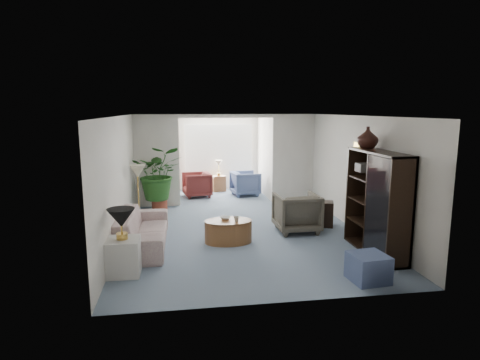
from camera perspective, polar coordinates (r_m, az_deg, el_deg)
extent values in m
plane|color=gray|center=(8.63, 0.62, -7.90)|extent=(6.00, 6.00, 0.00)
plane|color=gray|center=(12.56, -2.45, -2.23)|extent=(2.60, 2.60, 0.00)
cube|color=white|center=(11.20, -11.57, 2.59)|extent=(1.20, 0.12, 2.50)
cube|color=white|center=(11.65, 7.46, 2.98)|extent=(1.20, 0.12, 2.50)
cube|color=white|center=(11.19, -1.90, 8.94)|extent=(2.60, 0.12, 0.10)
cube|color=white|center=(13.41, -3.00, 4.60)|extent=(2.20, 0.02, 1.50)
cube|color=white|center=(13.38, -2.99, 4.59)|extent=(2.20, 0.02, 1.50)
cube|color=#B0A18D|center=(8.91, 16.58, 3.45)|extent=(0.04, 0.50, 0.40)
imported|color=beige|center=(8.17, -13.49, -6.76)|extent=(0.92, 2.29, 0.67)
cube|color=silver|center=(6.93, -16.04, -10.27)|extent=(0.54, 0.54, 0.59)
cone|color=black|center=(6.74, -16.30, -5.12)|extent=(0.44, 0.44, 0.30)
cone|color=beige|center=(9.49, -14.16, 1.20)|extent=(0.36, 0.36, 0.28)
cylinder|color=brown|center=(8.21, -1.64, -7.19)|extent=(1.14, 1.14, 0.45)
imported|color=white|center=(8.23, -2.09, -5.33)|extent=(0.25, 0.25, 0.05)
imported|color=beige|center=(8.06, -0.50, -5.48)|extent=(0.13, 0.13, 0.10)
imported|color=#655E4F|center=(8.97, 7.93, -4.49)|extent=(0.92, 0.94, 0.85)
cube|color=black|center=(9.50, 11.45, -4.65)|extent=(0.57, 0.51, 0.57)
cube|color=black|center=(7.85, 18.59, -3.06)|extent=(0.46, 1.71, 1.90)
imported|color=black|center=(8.13, 17.43, 5.68)|extent=(0.40, 0.40, 0.41)
cube|color=slate|center=(6.75, 17.51, -11.62)|extent=(0.59, 0.59, 0.43)
cylinder|color=#98412C|center=(10.83, -11.18, -3.51)|extent=(0.40, 0.40, 0.32)
imported|color=#24541D|center=(10.67, -11.33, 0.97)|extent=(1.25, 1.09, 1.39)
imported|color=slate|center=(12.59, 0.76, -0.47)|extent=(0.92, 0.90, 0.74)
imported|color=maroon|center=(12.43, -6.07, -0.66)|extent=(0.92, 0.90, 0.74)
cube|color=brown|center=(13.24, -2.98, -0.48)|extent=(0.45, 0.38, 0.50)
cube|color=#2C2622|center=(7.34, 20.06, 0.69)|extent=(0.30, 0.26, 0.16)
cube|color=#5A5755|center=(8.10, 17.11, 1.68)|extent=(0.30, 0.26, 0.16)
cube|color=#3E3C3A|center=(7.65, 18.89, -2.31)|extent=(0.30, 0.26, 0.16)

